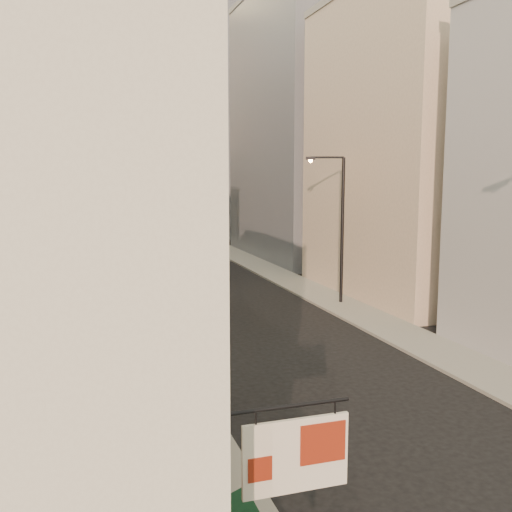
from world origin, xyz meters
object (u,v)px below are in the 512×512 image
Objects in this scene: clock_tower at (124,118)px; white_tower at (211,104)px; streetlamp_mid at (339,221)px; traffic_light_left at (118,235)px.

white_tower is at bearing -51.84° from clock_tower.
clock_tower is at bearing 112.70° from streetlamp_mid.
white_tower reaches higher than streetlamp_mid.
clock_tower is 52.72m from traffic_light_left.
clock_tower is 8.98× the size of traffic_light_left.
streetlamp_mid is 18.22m from traffic_light_left.
white_tower is 51.37m from streetlamp_mid.
white_tower is 42.70m from traffic_light_left.
streetlamp_mid is (-3.48, -49.51, -13.25)m from white_tower.
white_tower is at bearing -122.20° from traffic_light_left.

